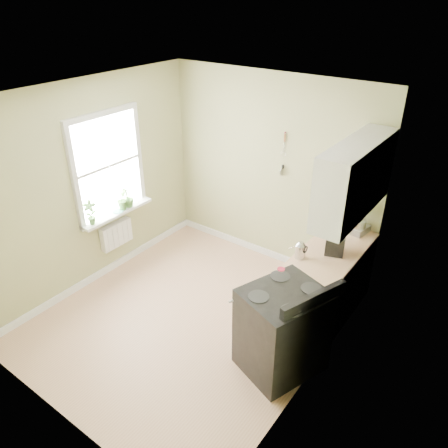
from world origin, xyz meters
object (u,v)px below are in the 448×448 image
Objects in this scene: stove at (282,330)px; stand_mixer at (362,217)px; coffee_maker at (335,239)px; kettle at (300,250)px.

stove is 2.51× the size of stand_mixer.
stand_mixer reaches higher than stove.
stove is at bearing -92.18° from coffee_maker.
kettle is at bearing 107.09° from stove.
kettle is at bearing -107.61° from stand_mixer.
stove is 5.45× the size of kettle.
stand_mixer is at bearing 87.02° from stove.
stand_mixer is at bearing 72.39° from kettle.
stand_mixer is (0.09, 1.75, 0.60)m from stove.
stand_mixer reaches higher than coffee_maker.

